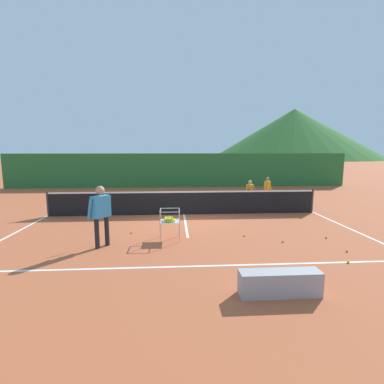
% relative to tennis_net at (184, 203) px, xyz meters
% --- Properties ---
extents(ground_plane, '(120.00, 120.00, 0.00)m').
position_rel_tennis_net_xyz_m(ground_plane, '(0.00, 0.00, -0.50)').
color(ground_plane, '#B25633').
extents(line_baseline_near, '(11.11, 0.08, 0.01)m').
position_rel_tennis_net_xyz_m(line_baseline_near, '(0.00, -5.34, -0.50)').
color(line_baseline_near, white).
rests_on(line_baseline_near, ground).
extents(line_baseline_far, '(11.11, 0.08, 0.01)m').
position_rel_tennis_net_xyz_m(line_baseline_far, '(0.00, 5.21, -0.50)').
color(line_baseline_far, white).
rests_on(line_baseline_far, ground).
extents(line_sideline_west, '(0.08, 10.55, 0.01)m').
position_rel_tennis_net_xyz_m(line_sideline_west, '(-5.56, 0.00, -0.50)').
color(line_sideline_west, white).
rests_on(line_sideline_west, ground).
extents(line_sideline_east, '(0.08, 10.55, 0.01)m').
position_rel_tennis_net_xyz_m(line_sideline_east, '(5.56, 0.00, -0.50)').
color(line_sideline_east, white).
rests_on(line_sideline_east, ground).
extents(line_service_center, '(0.08, 6.38, 0.01)m').
position_rel_tennis_net_xyz_m(line_service_center, '(0.00, 0.00, -0.50)').
color(line_service_center, white).
rests_on(line_service_center, ground).
extents(tennis_net, '(11.02, 0.08, 1.05)m').
position_rel_tennis_net_xyz_m(tennis_net, '(0.00, 0.00, 0.00)').
color(tennis_net, '#333338').
rests_on(tennis_net, ground).
extents(instructor, '(0.61, 0.81, 1.70)m').
position_rel_tennis_net_xyz_m(instructor, '(-2.40, -3.82, 0.52)').
color(instructor, black).
rests_on(instructor, ground).
extents(student_0, '(0.49, 0.62, 1.22)m').
position_rel_tennis_net_xyz_m(student_0, '(3.24, 1.74, 0.23)').
color(student_0, navy).
rests_on(student_0, ground).
extents(student_1, '(0.48, 0.45, 1.30)m').
position_rel_tennis_net_xyz_m(student_1, '(4.34, 2.51, 0.28)').
color(student_1, black).
rests_on(student_1, ground).
extents(ball_cart, '(0.58, 0.58, 0.90)m').
position_rel_tennis_net_xyz_m(ball_cart, '(-0.55, -3.27, 0.10)').
color(ball_cart, '#B7B7BC').
rests_on(ball_cart, ground).
extents(tennis_ball_0, '(0.07, 0.07, 0.07)m').
position_rel_tennis_net_xyz_m(tennis_ball_0, '(2.74, -3.78, -0.47)').
color(tennis_ball_0, yellow).
rests_on(tennis_ball_0, ground).
extents(tennis_ball_1, '(0.07, 0.07, 0.07)m').
position_rel_tennis_net_xyz_m(tennis_ball_1, '(4.13, -4.65, -0.47)').
color(tennis_ball_1, yellow).
rests_on(tennis_ball_1, ground).
extents(tennis_ball_2, '(0.07, 0.07, 0.07)m').
position_rel_tennis_net_xyz_m(tennis_ball_2, '(4.20, -3.50, -0.47)').
color(tennis_ball_2, yellow).
rests_on(tennis_ball_2, ground).
extents(tennis_ball_3, '(0.07, 0.07, 0.07)m').
position_rel_tennis_net_xyz_m(tennis_ball_3, '(-1.78, -2.58, -0.47)').
color(tennis_ball_3, yellow).
rests_on(tennis_ball_3, ground).
extents(tennis_ball_4, '(0.07, 0.07, 0.07)m').
position_rel_tennis_net_xyz_m(tennis_ball_4, '(1.76, -3.15, -0.47)').
color(tennis_ball_4, yellow).
rests_on(tennis_ball_4, ground).
extents(tennis_ball_5, '(0.07, 0.07, 0.07)m').
position_rel_tennis_net_xyz_m(tennis_ball_5, '(3.70, -5.37, -0.47)').
color(tennis_ball_5, yellow).
rests_on(tennis_ball_5, ground).
extents(windscreen_fence, '(24.45, 0.08, 2.41)m').
position_rel_tennis_net_xyz_m(windscreen_fence, '(0.00, 8.86, 0.71)').
color(windscreen_fence, '#286B33').
rests_on(windscreen_fence, ground).
extents(courtside_bench, '(1.50, 0.36, 0.46)m').
position_rel_tennis_net_xyz_m(courtside_bench, '(1.52, -6.74, -0.27)').
color(courtside_bench, '#99999E').
rests_on(courtside_bench, ground).
extents(hill_0, '(51.09, 51.09, 15.18)m').
position_rel_tennis_net_xyz_m(hill_0, '(36.94, 76.19, 7.09)').
color(hill_0, '#2D6628').
rests_on(hill_0, ground).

